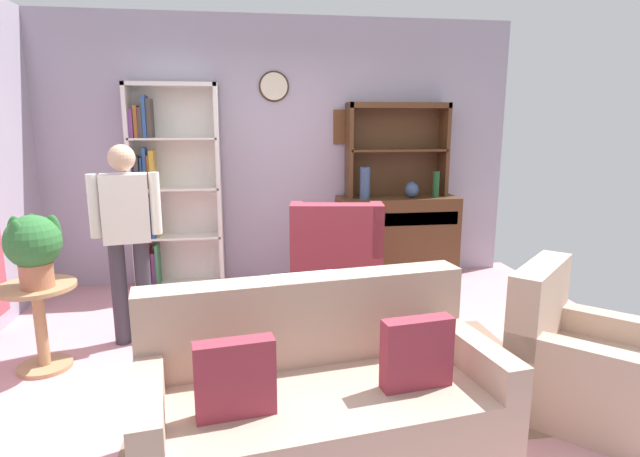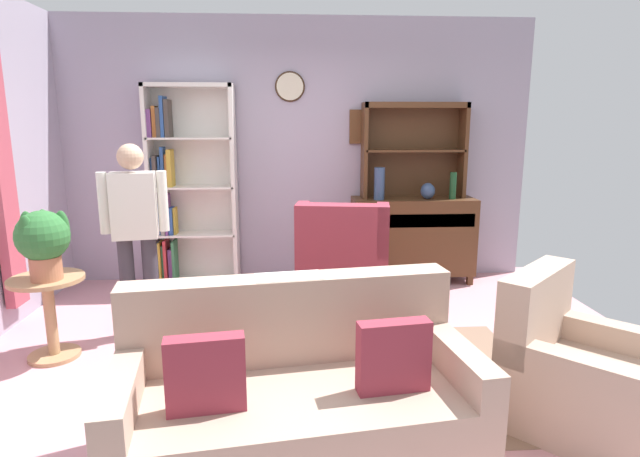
{
  "view_description": "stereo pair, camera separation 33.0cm",
  "coord_description": "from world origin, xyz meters",
  "views": [
    {
      "loc": [
        -0.46,
        -3.48,
        1.73
      ],
      "look_at": [
        0.1,
        0.2,
        0.95
      ],
      "focal_mm": 28.9,
      "sensor_mm": 36.0,
      "label": 1
    },
    {
      "loc": [
        -0.13,
        -3.51,
        1.73
      ],
      "look_at": [
        0.1,
        0.2,
        0.95
      ],
      "focal_mm": 28.9,
      "sensor_mm": 36.0,
      "label": 2
    }
  ],
  "objects": [
    {
      "name": "area_rug",
      "position": [
        0.2,
        -0.3,
        0.0
      ],
      "size": [
        2.7,
        1.67,
        0.01
      ],
      "primitive_type": "cube",
      "color": "#846651",
      "rests_on": "ground_plane"
    },
    {
      "name": "person_reading",
      "position": [
        -1.34,
        0.55,
        0.91
      ],
      "size": [
        0.53,
        0.26,
        1.56
      ],
      "color": "#38333D",
      "rests_on": "ground_plane"
    },
    {
      "name": "vase_round",
      "position": [
        1.34,
        1.79,
        1.01
      ],
      "size": [
        0.15,
        0.15,
        0.17
      ],
      "primitive_type": "ellipsoid",
      "color": "#33476B",
      "rests_on": "sideboard"
    },
    {
      "name": "wingback_chair",
      "position": [
        0.35,
        0.88,
        0.38
      ],
      "size": [
        0.9,
        0.91,
        1.05
      ],
      "color": "maroon",
      "rests_on": "ground_plane"
    },
    {
      "name": "wall_back",
      "position": [
        0.0,
        2.13,
        1.4
      ],
      "size": [
        5.0,
        0.09,
        2.8
      ],
      "color": "#A399AD",
      "rests_on": "ground_plane"
    },
    {
      "name": "coffee_table",
      "position": [
        -0.06,
        -0.38,
        0.35
      ],
      "size": [
        0.8,
        0.5,
        0.42
      ],
      "color": "#4C2D19",
      "rests_on": "ground_plane"
    },
    {
      "name": "potted_plant_large",
      "position": [
        -1.86,
        0.12,
        0.92
      ],
      "size": [
        0.36,
        0.36,
        0.5
      ],
      "color": "#AD6B4C",
      "rests_on": "plant_stand"
    },
    {
      "name": "vase_tall",
      "position": [
        0.82,
        1.78,
        1.09
      ],
      "size": [
        0.11,
        0.11,
        0.34
      ],
      "primitive_type": "cylinder",
      "color": "#33476B",
      "rests_on": "sideboard"
    },
    {
      "name": "bottle_wine",
      "position": [
        1.6,
        1.77,
        1.06
      ],
      "size": [
        0.07,
        0.07,
        0.28
      ],
      "primitive_type": "cylinder",
      "color": "#194223",
      "rests_on": "sideboard"
    },
    {
      "name": "sideboard",
      "position": [
        1.21,
        1.86,
        0.51
      ],
      "size": [
        1.3,
        0.45,
        0.92
      ],
      "color": "#4C2D19",
      "rests_on": "ground_plane"
    },
    {
      "name": "bookshelf",
      "position": [
        -1.21,
        1.94,
        1.04
      ],
      "size": [
        0.9,
        0.3,
        2.1
      ],
      "color": "silver",
      "rests_on": "ground_plane"
    },
    {
      "name": "sideboard_hutch",
      "position": [
        1.21,
        1.97,
        1.56
      ],
      "size": [
        1.1,
        0.26,
        1.0
      ],
      "color": "#4C2D19",
      "rests_on": "sideboard"
    },
    {
      "name": "couch_floral",
      "position": [
        -0.1,
        -1.09,
        0.31
      ],
      "size": [
        1.9,
        1.09,
        0.9
      ],
      "color": "tan",
      "rests_on": "ground_plane"
    },
    {
      "name": "book_stack",
      "position": [
        0.08,
        -0.43,
        0.46
      ],
      "size": [
        0.23,
        0.17,
        0.07
      ],
      "color": "gold",
      "rests_on": "coffee_table"
    },
    {
      "name": "plant_stand",
      "position": [
        -1.89,
        0.17,
        0.38
      ],
      "size": [
        0.52,
        0.52,
        0.62
      ],
      "color": "#A87F56",
      "rests_on": "ground_plane"
    },
    {
      "name": "ground_plane",
      "position": [
        0.0,
        0.0,
        -0.01
      ],
      "size": [
        5.4,
        4.6,
        0.02
      ],
      "primitive_type": "cube",
      "color": "#C68C93"
    },
    {
      "name": "armchair_floral",
      "position": [
        1.5,
        -0.9,
        0.29
      ],
      "size": [
        1.08,
        1.08,
        0.88
      ],
      "color": "tan",
      "rests_on": "ground_plane"
    }
  ]
}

